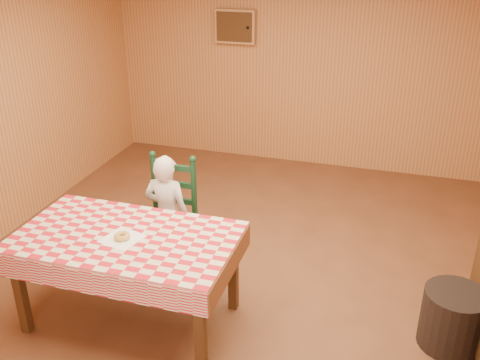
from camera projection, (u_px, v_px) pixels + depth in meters
name	position (u px, v px, depth m)	size (l,w,h in m)	color
ground	(233.00, 288.00, 4.65)	(6.00, 6.00, 0.00)	brown
cabin_walls	(252.00, 66.00, 4.35)	(5.10, 6.05, 2.65)	#BB7A43
dining_table	(127.00, 245.00, 4.00)	(1.66, 0.96, 0.77)	#452812
ladder_chair	(170.00, 218.00, 4.76)	(0.44, 0.40, 1.08)	black
seated_child	(167.00, 215.00, 4.68)	(0.41, 0.27, 1.12)	silver
napkin	(122.00, 239.00, 3.92)	(0.26, 0.26, 0.00)	white
donut	(122.00, 236.00, 3.91)	(0.12, 0.12, 0.04)	gold
storage_bin	(452.00, 319.00, 3.93)	(0.46, 0.46, 0.46)	black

